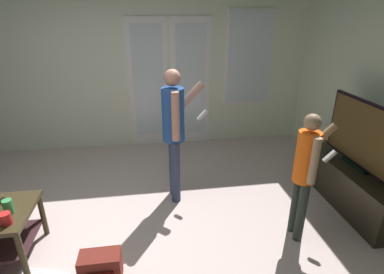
{
  "coord_description": "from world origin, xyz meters",
  "views": [
    {
      "loc": [
        0.44,
        -2.26,
        2.06
      ],
      "look_at": [
        0.81,
        0.22,
        1.01
      ],
      "focal_mm": 27.97,
      "sensor_mm": 36.0,
      "label": 1
    }
  ],
  "objects_px": {
    "tv_stand": "(351,184)",
    "flat_screen_tv": "(362,135)",
    "backpack": "(101,268)",
    "cup_by_laptop": "(8,207)",
    "tv_remote_black": "(6,202)",
    "person_adult": "(174,125)",
    "person_child": "(306,167)",
    "cup_near_edge": "(6,219)"
  },
  "relations": [
    {
      "from": "person_adult",
      "to": "cup_by_laptop",
      "type": "relative_size",
      "value": 11.9
    },
    {
      "from": "tv_stand",
      "to": "cup_near_edge",
      "type": "distance_m",
      "value": 3.47
    },
    {
      "from": "flat_screen_tv",
      "to": "person_child",
      "type": "distance_m",
      "value": 0.97
    },
    {
      "from": "backpack",
      "to": "cup_by_laptop",
      "type": "bearing_deg",
      "value": 154.55
    },
    {
      "from": "tv_stand",
      "to": "person_child",
      "type": "relative_size",
      "value": 1.17
    },
    {
      "from": "flat_screen_tv",
      "to": "cup_near_edge",
      "type": "height_order",
      "value": "flat_screen_tv"
    },
    {
      "from": "person_child",
      "to": "cup_near_edge",
      "type": "height_order",
      "value": "person_child"
    },
    {
      "from": "backpack",
      "to": "cup_near_edge",
      "type": "height_order",
      "value": "cup_near_edge"
    },
    {
      "from": "backpack",
      "to": "tv_remote_black",
      "type": "xyz_separation_m",
      "value": [
        -0.84,
        0.51,
        0.38
      ]
    },
    {
      "from": "cup_by_laptop",
      "to": "tv_remote_black",
      "type": "relative_size",
      "value": 0.75
    },
    {
      "from": "person_adult",
      "to": "cup_by_laptop",
      "type": "bearing_deg",
      "value": -152.3
    },
    {
      "from": "cup_by_laptop",
      "to": "tv_remote_black",
      "type": "distance_m",
      "value": 0.19
    },
    {
      "from": "tv_stand",
      "to": "person_adult",
      "type": "bearing_deg",
      "value": 168.38
    },
    {
      "from": "tv_stand",
      "to": "person_adult",
      "type": "xyz_separation_m",
      "value": [
        -1.98,
        0.41,
        0.68
      ]
    },
    {
      "from": "backpack",
      "to": "person_adult",
      "type": "bearing_deg",
      "value": 57.17
    },
    {
      "from": "flat_screen_tv",
      "to": "person_adult",
      "type": "distance_m",
      "value": 2.02
    },
    {
      "from": "tv_stand",
      "to": "flat_screen_tv",
      "type": "distance_m",
      "value": 0.61
    },
    {
      "from": "backpack",
      "to": "flat_screen_tv",
      "type": "bearing_deg",
      "value": 15.03
    },
    {
      "from": "tv_remote_black",
      "to": "cup_by_laptop",
      "type": "bearing_deg",
      "value": -14.83
    },
    {
      "from": "flat_screen_tv",
      "to": "person_adult",
      "type": "height_order",
      "value": "person_adult"
    },
    {
      "from": "tv_stand",
      "to": "backpack",
      "type": "bearing_deg",
      "value": -165.05
    },
    {
      "from": "person_child",
      "to": "backpack",
      "type": "bearing_deg",
      "value": -171.12
    },
    {
      "from": "tv_stand",
      "to": "cup_by_laptop",
      "type": "height_order",
      "value": "cup_by_laptop"
    },
    {
      "from": "tv_remote_black",
      "to": "flat_screen_tv",
      "type": "bearing_deg",
      "value": 48.41
    },
    {
      "from": "cup_near_edge",
      "to": "cup_by_laptop",
      "type": "bearing_deg",
      "value": 103.8
    },
    {
      "from": "flat_screen_tv",
      "to": "cup_by_laptop",
      "type": "distance_m",
      "value": 3.48
    },
    {
      "from": "tv_stand",
      "to": "person_adult",
      "type": "relative_size",
      "value": 0.97
    },
    {
      "from": "person_adult",
      "to": "tv_remote_black",
      "type": "relative_size",
      "value": 8.98
    },
    {
      "from": "tv_stand",
      "to": "tv_remote_black",
      "type": "distance_m",
      "value": 3.56
    },
    {
      "from": "tv_stand",
      "to": "tv_remote_black",
      "type": "relative_size",
      "value": 8.74
    },
    {
      "from": "cup_by_laptop",
      "to": "person_child",
      "type": "bearing_deg",
      "value": -1.49
    },
    {
      "from": "flat_screen_tv",
      "to": "cup_by_laptop",
      "type": "relative_size",
      "value": 8.48
    },
    {
      "from": "backpack",
      "to": "cup_near_edge",
      "type": "bearing_deg",
      "value": 163.68
    },
    {
      "from": "cup_by_laptop",
      "to": "person_adult",
      "type": "bearing_deg",
      "value": 27.7
    },
    {
      "from": "backpack",
      "to": "cup_by_laptop",
      "type": "xyz_separation_m",
      "value": [
        -0.75,
        0.36,
        0.43
      ]
    },
    {
      "from": "cup_near_edge",
      "to": "backpack",
      "type": "bearing_deg",
      "value": -16.32
    },
    {
      "from": "tv_stand",
      "to": "backpack",
      "type": "xyz_separation_m",
      "value": [
        -2.71,
        -0.72,
        -0.1
      ]
    },
    {
      "from": "person_adult",
      "to": "cup_by_laptop",
      "type": "distance_m",
      "value": 1.7
    },
    {
      "from": "tv_stand",
      "to": "flat_screen_tv",
      "type": "height_order",
      "value": "flat_screen_tv"
    },
    {
      "from": "cup_by_laptop",
      "to": "tv_remote_black",
      "type": "bearing_deg",
      "value": 120.26
    },
    {
      "from": "tv_stand",
      "to": "cup_by_laptop",
      "type": "relative_size",
      "value": 11.59
    },
    {
      "from": "cup_near_edge",
      "to": "cup_by_laptop",
      "type": "height_order",
      "value": "cup_by_laptop"
    }
  ]
}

